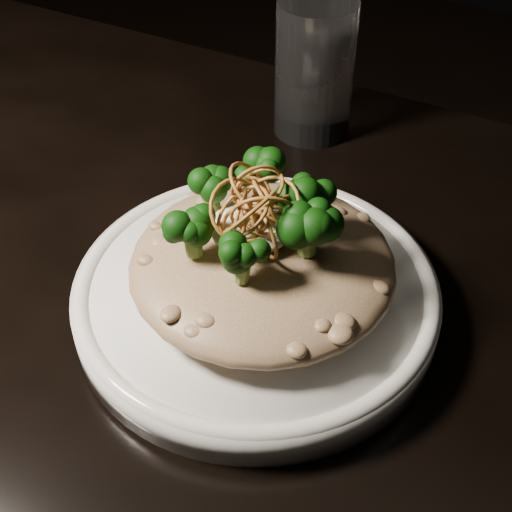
{
  "coord_description": "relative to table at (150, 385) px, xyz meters",
  "views": [
    {
      "loc": [
        0.25,
        -0.28,
        1.14
      ],
      "look_at": [
        0.07,
        0.05,
        0.81
      ],
      "focal_mm": 50.0,
      "sensor_mm": 36.0,
      "label": 1
    }
  ],
  "objects": [
    {
      "name": "risotto",
      "position": [
        0.08,
        0.05,
        0.13
      ],
      "size": [
        0.19,
        0.19,
        0.04
      ],
      "primitive_type": "ellipsoid",
      "color": "brown",
      "rests_on": "plate"
    },
    {
      "name": "broccoli",
      "position": [
        0.07,
        0.05,
        0.17
      ],
      "size": [
        0.11,
        0.11,
        0.04
      ],
      "primitive_type": null,
      "color": "black",
      "rests_on": "risotto"
    },
    {
      "name": "plate",
      "position": [
        0.07,
        0.05,
        0.1
      ],
      "size": [
        0.27,
        0.27,
        0.03
      ],
      "primitive_type": "cylinder",
      "color": "white",
      "rests_on": "table"
    },
    {
      "name": "cheese",
      "position": [
        0.07,
        0.05,
        0.16
      ],
      "size": [
        0.06,
        0.06,
        0.02
      ],
      "primitive_type": "ellipsoid",
      "color": "white",
      "rests_on": "risotto"
    },
    {
      "name": "drinking_glass",
      "position": [
        0.01,
        0.3,
        0.15
      ],
      "size": [
        0.08,
        0.08,
        0.13
      ],
      "primitive_type": "cylinder",
      "rotation": [
        0.0,
        0.0,
        0.12
      ],
      "color": "silver",
      "rests_on": "table"
    },
    {
      "name": "shallots",
      "position": [
        0.08,
        0.05,
        0.19
      ],
      "size": [
        0.06,
        0.06,
        0.04
      ],
      "primitive_type": null,
      "color": "brown",
      "rests_on": "cheese"
    },
    {
      "name": "table",
      "position": [
        0.0,
        0.0,
        0.0
      ],
      "size": [
        1.1,
        0.8,
        0.75
      ],
      "color": "black",
      "rests_on": "ground"
    }
  ]
}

